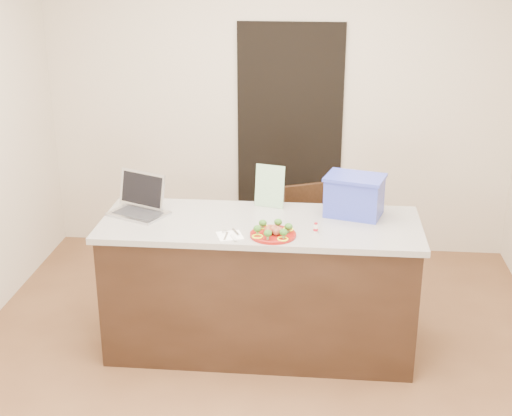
# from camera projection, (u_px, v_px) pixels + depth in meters

# --- Properties ---
(ground) EXTENTS (4.00, 4.00, 0.00)m
(ground) POSITION_uv_depth(u_px,v_px,m) (257.00, 366.00, 4.67)
(ground) COLOR brown
(ground) RESTS_ON ground
(room_shell) EXTENTS (4.00, 4.00, 4.00)m
(room_shell) POSITION_uv_depth(u_px,v_px,m) (257.00, 125.00, 4.10)
(room_shell) COLOR white
(room_shell) RESTS_ON ground
(doorway) EXTENTS (0.90, 0.02, 2.00)m
(doorway) POSITION_uv_depth(u_px,v_px,m) (290.00, 140.00, 6.16)
(doorway) COLOR black
(doorway) RESTS_ON ground
(island) EXTENTS (2.06, 0.76, 0.92)m
(island) POSITION_uv_depth(u_px,v_px,m) (260.00, 286.00, 4.74)
(island) COLOR black
(island) RESTS_ON ground
(plate) EXTENTS (0.28, 0.28, 0.02)m
(plate) POSITION_uv_depth(u_px,v_px,m) (273.00, 234.00, 4.36)
(plate) COLOR maroon
(plate) RESTS_ON island
(meatballs) EXTENTS (0.11, 0.11, 0.04)m
(meatballs) POSITION_uv_depth(u_px,v_px,m) (273.00, 230.00, 4.35)
(meatballs) COLOR brown
(meatballs) RESTS_ON plate
(broccoli) EXTENTS (0.24, 0.24, 0.04)m
(broccoli) POSITION_uv_depth(u_px,v_px,m) (273.00, 228.00, 4.34)
(broccoli) COLOR #235015
(broccoli) RESTS_ON plate
(pepper_rings) EXTENTS (0.25, 0.25, 0.01)m
(pepper_rings) POSITION_uv_depth(u_px,v_px,m) (273.00, 233.00, 4.35)
(pepper_rings) COLOR #E8F219
(pepper_rings) RESTS_ON plate
(napkin) EXTENTS (0.19, 0.19, 0.01)m
(napkin) POSITION_uv_depth(u_px,v_px,m) (230.00, 236.00, 4.36)
(napkin) COLOR white
(napkin) RESTS_ON island
(fork) EXTENTS (0.03, 0.16, 0.00)m
(fork) POSITION_uv_depth(u_px,v_px,m) (227.00, 234.00, 4.37)
(fork) COLOR silver
(fork) RESTS_ON napkin
(knife) EXTENTS (0.06, 0.19, 0.01)m
(knife) POSITION_uv_depth(u_px,v_px,m) (234.00, 236.00, 4.34)
(knife) COLOR silver
(knife) RESTS_ON napkin
(yogurt_bottle) EXTENTS (0.03, 0.03, 0.06)m
(yogurt_bottle) POSITION_uv_depth(u_px,v_px,m) (316.00, 229.00, 4.40)
(yogurt_bottle) COLOR beige
(yogurt_bottle) RESTS_ON island
(laptop) EXTENTS (0.43, 0.42, 0.25)m
(laptop) POSITION_uv_depth(u_px,v_px,m) (140.00, 202.00, 4.73)
(laptop) COLOR #B3B3B8
(laptop) RESTS_ON island
(leaflet) EXTENTS (0.21, 0.09, 0.29)m
(leaflet) POSITION_uv_depth(u_px,v_px,m) (270.00, 186.00, 4.80)
(leaflet) COLOR silver
(leaflet) RESTS_ON island
(blue_box) EXTENTS (0.43, 0.36, 0.27)m
(blue_box) POSITION_uv_depth(u_px,v_px,m) (354.00, 195.00, 4.65)
(blue_box) COLOR #313EB2
(blue_box) RESTS_ON island
(chair) EXTENTS (0.51, 0.52, 0.87)m
(chair) POSITION_uv_depth(u_px,v_px,m) (306.00, 234.00, 5.50)
(chair) COLOR black
(chair) RESTS_ON ground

